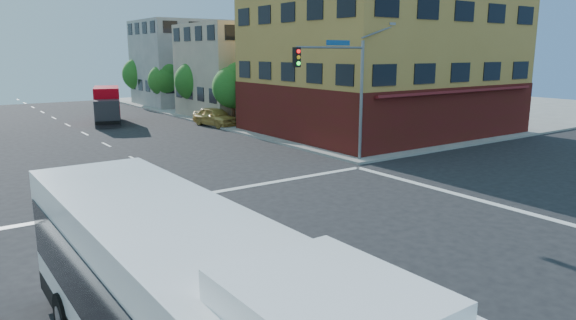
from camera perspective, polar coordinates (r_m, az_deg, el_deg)
ground at (r=16.20m, az=5.66°, el=-11.32°), size 120.00×120.00×0.00m
sidewalk_ne at (r=64.66m, az=9.20°, el=6.21°), size 50.00×50.00×0.15m
corner_building_ne at (r=42.05m, az=10.33°, el=11.09°), size 18.10×15.44×14.00m
building_east_near at (r=52.57m, az=-4.35°, el=9.88°), size 12.06×10.06×9.00m
building_east_far at (r=65.00m, az=-10.76°, el=10.54°), size 12.06×10.06×10.00m
signal_mast_ne at (r=28.89m, az=5.93°, el=9.11°), size 7.91×1.13×8.07m
street_tree_a at (r=44.85m, az=-5.99°, el=8.32°), size 3.60×3.60×5.53m
street_tree_b at (r=51.97m, az=-10.32°, el=8.87°), size 3.80×3.80×5.79m
street_tree_c at (r=59.34m, az=-13.59°, el=8.81°), size 3.40×3.40×5.29m
street_tree_d at (r=66.83m, az=-16.16°, el=9.35°), size 4.00×4.00×6.03m
box_truck at (r=49.39m, az=-19.44°, el=5.68°), size 4.00×7.43×3.21m
parked_car at (r=45.40m, az=-8.09°, el=4.80°), size 2.71×5.06×1.64m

